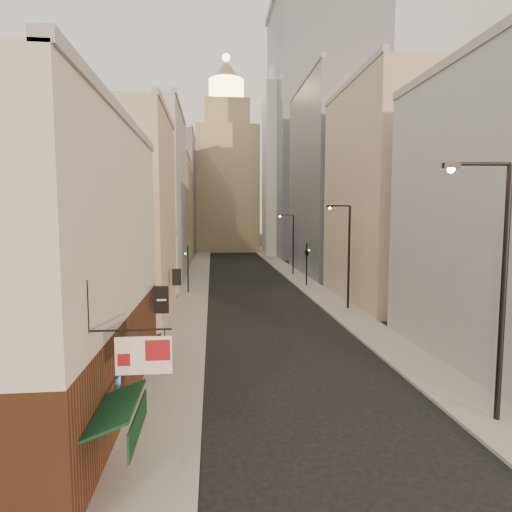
{
  "coord_description": "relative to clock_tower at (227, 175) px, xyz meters",
  "views": [
    {
      "loc": [
        -4.52,
        -9.14,
        8.12
      ],
      "look_at": [
        -1.54,
        19.97,
        5.36
      ],
      "focal_mm": 30.0,
      "sensor_mm": 36.0,
      "label": 1
    }
  ],
  "objects": [
    {
      "name": "left_bldg_tan",
      "position": [
        -11.0,
        -32.0,
        -9.13
      ],
      "size": [
        8.0,
        18.0,
        17.0
      ],
      "primitive_type": "cube",
      "color": "#95825A",
      "rests_on": "ground"
    },
    {
      "name": "traffic_light_right",
      "position": [
        7.21,
        -53.31,
        -13.81
      ],
      "size": [
        0.64,
        0.62,
        5.0
      ],
      "rotation": [
        0.0,
        0.0,
        3.21
      ],
      "color": "black",
      "rests_on": "ground"
    },
    {
      "name": "white_tower",
      "position": [
        11.0,
        -14.0,
        0.97
      ],
      "size": [
        8.0,
        8.0,
        41.5
      ],
      "color": "silver",
      "rests_on": "ground"
    },
    {
      "name": "near_building_left",
      "position": [
        -9.99,
        -83.0,
        -11.61
      ],
      "size": [
        8.3,
        23.04,
        12.3
      ],
      "color": "#58321D",
      "rests_on": "ground"
    },
    {
      "name": "left_bldg_grey",
      "position": [
        -11.0,
        -50.0,
        -7.63
      ],
      "size": [
        8.0,
        16.0,
        20.0
      ],
      "primitive_type": "cube",
      "color": "#9C9DA2",
      "rests_on": "ground"
    },
    {
      "name": "left_bldg_wingrid",
      "position": [
        -11.0,
        -12.0,
        -5.63
      ],
      "size": [
        8.0,
        20.0,
        24.0
      ],
      "primitive_type": "cube",
      "color": "gray",
      "rests_on": "ground"
    },
    {
      "name": "sidewalk_left",
      "position": [
        -5.5,
        -37.0,
        -17.56
      ],
      "size": [
        3.0,
        140.0,
        0.15
      ],
      "primitive_type": "cube",
      "color": "gray",
      "rests_on": "ground"
    },
    {
      "name": "clock_tower",
      "position": [
        0.0,
        0.0,
        0.0
      ],
      "size": [
        14.0,
        14.0,
        44.9
      ],
      "color": "#95825A",
      "rests_on": "ground"
    },
    {
      "name": "streetlamp_far",
      "position": [
        7.17,
        -44.08,
        -12.91
      ],
      "size": [
        2.09,
        0.84,
        8.27
      ],
      "rotation": [
        0.0,
        0.0,
        -0.32
      ],
      "color": "black",
      "rests_on": "ground"
    },
    {
      "name": "streetlamp_mid",
      "position": [
        7.88,
        -65.8,
        -12.49
      ],
      "size": [
        2.3,
        0.86,
        9.01
      ],
      "rotation": [
        0.0,
        0.0,
        0.29
      ],
      "color": "black",
      "rests_on": "ground"
    },
    {
      "name": "traffic_light_left",
      "position": [
        -6.09,
        -56.53,
        -13.98
      ],
      "size": [
        0.58,
        0.5,
        5.0
      ],
      "rotation": [
        0.0,
        0.0,
        3.27
      ],
      "color": "black",
      "rests_on": "ground"
    },
    {
      "name": "highrise",
      "position": [
        19.0,
        -14.0,
        8.02
      ],
      "size": [
        21.0,
        23.0,
        51.2
      ],
      "color": "gray",
      "rests_on": "ground"
    },
    {
      "name": "right_bldg_beige",
      "position": [
        13.0,
        -62.0,
        -7.63
      ],
      "size": [
        8.0,
        16.0,
        20.0
      ],
      "primitive_type": "cube",
      "color": "tan",
      "rests_on": "ground"
    },
    {
      "name": "left_bldg_beige",
      "position": [
        -11.0,
        -66.0,
        -9.63
      ],
      "size": [
        8.0,
        12.0,
        16.0
      ],
      "primitive_type": "cube",
      "color": "tan",
      "rests_on": "ground"
    },
    {
      "name": "streetlamp_near",
      "position": [
        7.3,
        -86.0,
        -11.86
      ],
      "size": [
        2.65,
        0.44,
        10.11
      ],
      "rotation": [
        0.0,
        0.0,
        -0.08
      ],
      "color": "black",
      "rests_on": "ground"
    },
    {
      "name": "sidewalk_right",
      "position": [
        7.5,
        -37.0,
        -17.56
      ],
      "size": [
        3.0,
        140.0,
        0.15
      ],
      "primitive_type": "cube",
      "color": "gray",
      "rests_on": "ground"
    },
    {
      "name": "right_bldg_wingrid",
      "position": [
        13.0,
        -42.0,
        -4.63
      ],
      "size": [
        8.0,
        20.0,
        26.0
      ],
      "primitive_type": "cube",
      "color": "gray",
      "rests_on": "ground"
    }
  ]
}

